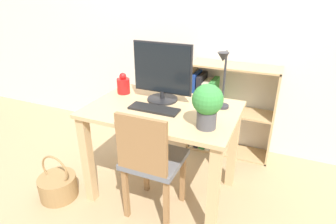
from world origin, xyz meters
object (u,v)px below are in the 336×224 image
Objects in this scene: keyboard at (154,109)px; bookshelf at (215,111)px; monitor at (162,72)px; desk_lamp at (223,75)px; chair at (151,160)px; potted_plant at (207,104)px; vase at (123,85)px; basket at (58,186)px.

bookshelf is at bearing 75.10° from keyboard.
monitor is 0.47m from desk_lamp.
desk_lamp is at bearing 46.61° from chair.
monitor is at bearing 102.91° from chair.
potted_plant is 0.33× the size of chair.
potted_plant is 1.16m from bookshelf.
desk_lamp is at bearing 22.76° from keyboard.
bookshelf is (-0.18, 1.03, -0.51)m from potted_plant.
vase is 0.19× the size of bookshelf.
bookshelf reaches higher than basket.
bookshelf is 2.36× the size of basket.
desk_lamp is 1.48× the size of potted_plant.
monitor is 1.62× the size of potted_plant.
monitor is at bearing 178.39° from desk_lamp.
potted_plant is 0.31× the size of bookshelf.
potted_plant is 0.58m from chair.
keyboard is 2.11× the size of vase.
chair is 2.23× the size of basket.
monitor is 0.54× the size of chair.
vase is 0.41× the size of desk_lamp.
vase reaches higher than chair.
keyboard is 0.42× the size of chair.
monitor reaches higher than chair.
desk_lamp reaches higher than keyboard.
vase is (-0.36, 0.01, -0.16)m from monitor.
vase is 0.99m from basket.
potted_plant is at bearing -21.97° from vase.
bookshelf is (0.63, 0.70, -0.42)m from vase.
monitor is at bearing 144.80° from potted_plant.
monitor reaches higher than bookshelf.
bookshelf is 1.62m from basket.
keyboard is 0.44m from vase.
chair reaches higher than basket.
keyboard is 0.95× the size of basket.
monitor is 0.30m from keyboard.
keyboard reaches higher than basket.
chair is (-0.36, -0.09, -0.45)m from potted_plant.
keyboard is 0.86× the size of desk_lamp.
potted_plant reaches higher than keyboard.
vase is 1.03m from bookshelf.
desk_lamp is 0.77m from chair.
monitor is at bearing 96.28° from keyboard.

